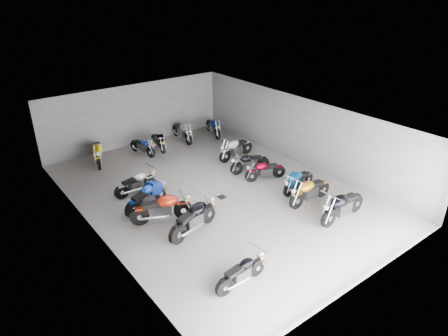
{
  "coord_description": "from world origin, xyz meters",
  "views": [
    {
      "loc": [
        -8.55,
        -11.8,
        8.05
      ],
      "look_at": [
        0.48,
        -0.02,
        1.0
      ],
      "focal_mm": 32.0,
      "sensor_mm": 36.0,
      "label": 1
    }
  ],
  "objects_px": {
    "motorcycle_right_b": "(310,191)",
    "motorcycle_left_d": "(162,208)",
    "motorcycle_right_a": "(343,206)",
    "motorcycle_back_e": "(182,131)",
    "motorcycle_right_d": "(265,170)",
    "motorcycle_left_a": "(242,272)",
    "motorcycle_left_c": "(194,218)",
    "motorcycle_back_c": "(143,146)",
    "motorcycle_right_f": "(236,148)",
    "motorcycle_left_e": "(147,197)",
    "motorcycle_left_f": "(136,183)",
    "motorcycle_back_d": "(158,141)",
    "motorcycle_back_f": "(214,127)",
    "motorcycle_back_b": "(98,152)",
    "motorcycle_right_c": "(298,181)",
    "motorcycle_right_e": "(250,162)",
    "drain_grate": "(222,197)"
  },
  "relations": [
    {
      "from": "motorcycle_back_d",
      "to": "motorcycle_right_f",
      "type": "bearing_deg",
      "value": 135.5
    },
    {
      "from": "motorcycle_left_f",
      "to": "motorcycle_back_f",
      "type": "height_order",
      "value": "motorcycle_back_f"
    },
    {
      "from": "motorcycle_left_f",
      "to": "motorcycle_back_f",
      "type": "xyz_separation_m",
      "value": [
        6.52,
        3.56,
        0.04
      ]
    },
    {
      "from": "motorcycle_right_b",
      "to": "motorcycle_right_c",
      "type": "bearing_deg",
      "value": -22.49
    },
    {
      "from": "motorcycle_back_e",
      "to": "motorcycle_back_d",
      "type": "bearing_deg",
      "value": 16.79
    },
    {
      "from": "motorcycle_right_a",
      "to": "motorcycle_back_e",
      "type": "xyz_separation_m",
      "value": [
        -0.39,
        10.33,
        -0.03
      ]
    },
    {
      "from": "motorcycle_right_a",
      "to": "motorcycle_back_f",
      "type": "distance_m",
      "value": 10.05
    },
    {
      "from": "motorcycle_right_f",
      "to": "motorcycle_right_d",
      "type": "bearing_deg",
      "value": 162.79
    },
    {
      "from": "motorcycle_left_a",
      "to": "motorcycle_back_d",
      "type": "height_order",
      "value": "motorcycle_back_d"
    },
    {
      "from": "motorcycle_back_c",
      "to": "drain_grate",
      "type": "bearing_deg",
      "value": 83.05
    },
    {
      "from": "motorcycle_left_c",
      "to": "motorcycle_back_b",
      "type": "relative_size",
      "value": 1.01
    },
    {
      "from": "motorcycle_right_c",
      "to": "motorcycle_back_e",
      "type": "xyz_separation_m",
      "value": [
        -0.74,
        7.83,
        0.07
      ]
    },
    {
      "from": "motorcycle_left_a",
      "to": "motorcycle_right_d",
      "type": "xyz_separation_m",
      "value": [
        5.1,
        4.54,
        0.01
      ]
    },
    {
      "from": "drain_grate",
      "to": "motorcycle_left_c",
      "type": "xyz_separation_m",
      "value": [
        -2.25,
        -1.37,
        0.55
      ]
    },
    {
      "from": "drain_grate",
      "to": "motorcycle_right_a",
      "type": "bearing_deg",
      "value": -57.71
    },
    {
      "from": "motorcycle_right_c",
      "to": "motorcycle_back_f",
      "type": "height_order",
      "value": "motorcycle_back_f"
    },
    {
      "from": "motorcycle_back_c",
      "to": "motorcycle_left_f",
      "type": "bearing_deg",
      "value": 47.65
    },
    {
      "from": "motorcycle_left_c",
      "to": "motorcycle_right_b",
      "type": "xyz_separation_m",
      "value": [
        4.74,
        -1.06,
        -0.03
      ]
    },
    {
      "from": "motorcycle_right_d",
      "to": "motorcycle_left_f",
      "type": "bearing_deg",
      "value": 83.46
    },
    {
      "from": "motorcycle_right_e",
      "to": "motorcycle_back_e",
      "type": "bearing_deg",
      "value": 15.22
    },
    {
      "from": "motorcycle_right_b",
      "to": "motorcycle_left_e",
      "type": "bearing_deg",
      "value": 55.63
    },
    {
      "from": "motorcycle_back_e",
      "to": "motorcycle_left_e",
      "type": "bearing_deg",
      "value": 53.48
    },
    {
      "from": "drain_grate",
      "to": "motorcycle_right_b",
      "type": "bearing_deg",
      "value": -44.3
    },
    {
      "from": "motorcycle_right_b",
      "to": "motorcycle_left_d",
      "type": "bearing_deg",
      "value": 65.2
    },
    {
      "from": "motorcycle_left_a",
      "to": "motorcycle_left_f",
      "type": "relative_size",
      "value": 0.95
    },
    {
      "from": "motorcycle_back_b",
      "to": "motorcycle_back_f",
      "type": "height_order",
      "value": "motorcycle_back_b"
    },
    {
      "from": "motorcycle_right_a",
      "to": "motorcycle_right_b",
      "type": "xyz_separation_m",
      "value": [
        -0.02,
        1.55,
        -0.03
      ]
    },
    {
      "from": "motorcycle_left_f",
      "to": "motorcycle_right_b",
      "type": "height_order",
      "value": "motorcycle_right_b"
    },
    {
      "from": "motorcycle_right_f",
      "to": "motorcycle_back_f",
      "type": "height_order",
      "value": "motorcycle_right_f"
    },
    {
      "from": "motorcycle_left_d",
      "to": "motorcycle_right_a",
      "type": "xyz_separation_m",
      "value": [
        5.29,
        -3.89,
        0.02
      ]
    },
    {
      "from": "motorcycle_right_e",
      "to": "motorcycle_back_b",
      "type": "xyz_separation_m",
      "value": [
        -5.12,
        5.16,
        0.09
      ]
    },
    {
      "from": "motorcycle_right_c",
      "to": "motorcycle_right_e",
      "type": "bearing_deg",
      "value": 1.85
    },
    {
      "from": "motorcycle_right_b",
      "to": "motorcycle_right_d",
      "type": "relative_size",
      "value": 1.2
    },
    {
      "from": "motorcycle_left_a",
      "to": "motorcycle_back_c",
      "type": "relative_size",
      "value": 1.01
    },
    {
      "from": "motorcycle_left_e",
      "to": "motorcycle_back_b",
      "type": "height_order",
      "value": "motorcycle_back_b"
    },
    {
      "from": "motorcycle_left_c",
      "to": "motorcycle_back_c",
      "type": "xyz_separation_m",
      "value": [
        1.75,
        7.28,
        -0.11
      ]
    },
    {
      "from": "motorcycle_right_d",
      "to": "motorcycle_right_f",
      "type": "distance_m",
      "value": 2.65
    },
    {
      "from": "motorcycle_left_a",
      "to": "drain_grate",
      "type": "bearing_deg",
      "value": 146.09
    },
    {
      "from": "motorcycle_right_b",
      "to": "motorcycle_back_b",
      "type": "relative_size",
      "value": 0.98
    },
    {
      "from": "motorcycle_left_c",
      "to": "motorcycle_right_f",
      "type": "height_order",
      "value": "motorcycle_left_c"
    },
    {
      "from": "motorcycle_right_f",
      "to": "motorcycle_left_a",
      "type": "bearing_deg",
      "value": 134.72
    },
    {
      "from": "motorcycle_left_a",
      "to": "motorcycle_left_c",
      "type": "height_order",
      "value": "motorcycle_left_c"
    },
    {
      "from": "motorcycle_right_a",
      "to": "motorcycle_back_d",
      "type": "xyz_separation_m",
      "value": [
        -2.06,
        10.03,
        -0.12
      ]
    },
    {
      "from": "motorcycle_left_d",
      "to": "motorcycle_right_a",
      "type": "relative_size",
      "value": 0.93
    },
    {
      "from": "motorcycle_left_e",
      "to": "motorcycle_left_f",
      "type": "relative_size",
      "value": 1.05
    },
    {
      "from": "motorcycle_right_c",
      "to": "motorcycle_left_d",
      "type": "bearing_deg",
      "value": 68.67
    },
    {
      "from": "motorcycle_right_a",
      "to": "motorcycle_right_f",
      "type": "relative_size",
      "value": 1.07
    },
    {
      "from": "motorcycle_left_e",
      "to": "motorcycle_right_f",
      "type": "bearing_deg",
      "value": 88.74
    },
    {
      "from": "motorcycle_back_b",
      "to": "motorcycle_back_c",
      "type": "xyz_separation_m",
      "value": [
        2.18,
        -0.35,
        -0.12
      ]
    },
    {
      "from": "motorcycle_back_b",
      "to": "motorcycle_left_c",
      "type": "bearing_deg",
      "value": 113.18
    }
  ]
}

